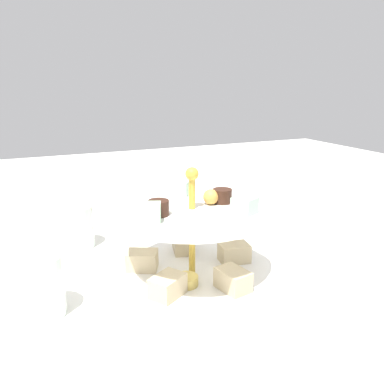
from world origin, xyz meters
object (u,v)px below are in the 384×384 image
(tiered_serving_stand, at_px, (192,248))
(butter_knife_right, at_px, (229,217))
(water_glass_tall_right, at_px, (340,229))
(teacup_with_saucer, at_px, (132,216))
(water_glass_mid_back, at_px, (40,286))
(water_glass_short_left, at_px, (76,227))

(tiered_serving_stand, xyz_separation_m, butter_knife_right, (-0.23, 0.19, -0.05))
(tiered_serving_stand, bearing_deg, water_glass_tall_right, 76.71)
(tiered_serving_stand, height_order, teacup_with_saucer, tiered_serving_stand)
(tiered_serving_stand, bearing_deg, teacup_with_saucer, -174.49)
(tiered_serving_stand, relative_size, water_glass_tall_right, 2.15)
(butter_knife_right, xyz_separation_m, water_glass_mid_back, (0.24, -0.41, 0.04))
(water_glass_tall_right, xyz_separation_m, water_glass_short_left, (-0.26, -0.39, -0.02))
(tiered_serving_stand, distance_m, water_glass_tall_right, 0.25)
(water_glass_mid_back, bearing_deg, butter_knife_right, 120.24)
(water_glass_mid_back, bearing_deg, water_glass_tall_right, 84.78)
(water_glass_tall_right, bearing_deg, water_glass_short_left, -123.41)
(tiered_serving_stand, distance_m, butter_knife_right, 0.30)
(butter_knife_right, bearing_deg, tiered_serving_stand, 89.65)
(tiered_serving_stand, relative_size, water_glass_mid_back, 3.30)
(water_glass_short_left, xyz_separation_m, water_glass_mid_back, (0.21, -0.07, 0.00))
(teacup_with_saucer, bearing_deg, water_glass_short_left, -63.96)
(water_glass_short_left, bearing_deg, teacup_with_saucer, 116.04)
(water_glass_tall_right, relative_size, water_glass_mid_back, 1.53)
(water_glass_short_left, relative_size, butter_knife_right, 0.47)
(water_glass_mid_back, bearing_deg, tiered_serving_stand, 93.75)
(water_glass_tall_right, height_order, teacup_with_saucer, water_glass_tall_right)
(water_glass_short_left, relative_size, teacup_with_saucer, 0.88)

